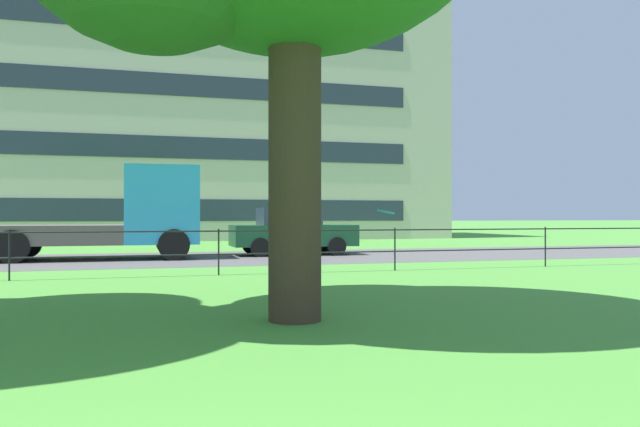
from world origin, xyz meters
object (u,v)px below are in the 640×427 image
flatbed_truck_center (110,218)px  car_dark_green_far_left (292,231)px  person_thrower (289,246)px  frisbee (386,212)px  apartment_building_background (105,95)px

flatbed_truck_center → car_dark_green_far_left: (5.65, 0.47, -0.44)m
person_thrower → flatbed_truck_center: bearing=101.4°
frisbee → apartment_building_background: 29.77m
car_dark_green_far_left → apartment_building_background: apartment_building_background is taller
car_dark_green_far_left → flatbed_truck_center: bearing=-175.3°
flatbed_truck_center → apartment_building_background: apartment_building_background is taller
apartment_building_background → flatbed_truck_center: bearing=-87.7°
frisbee → apartment_building_background: apartment_building_background is taller
apartment_building_background → car_dark_green_far_left: bearing=-69.8°
apartment_building_background → frisbee: bearing=-80.1°
person_thrower → flatbed_truck_center: flatbed_truck_center is taller
person_thrower → apartment_building_background: apartment_building_background is taller
frisbee → flatbed_truck_center: size_ratio=0.05×
frisbee → car_dark_green_far_left: bearing=83.1°
frisbee → car_dark_green_far_left: car_dark_green_far_left is taller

